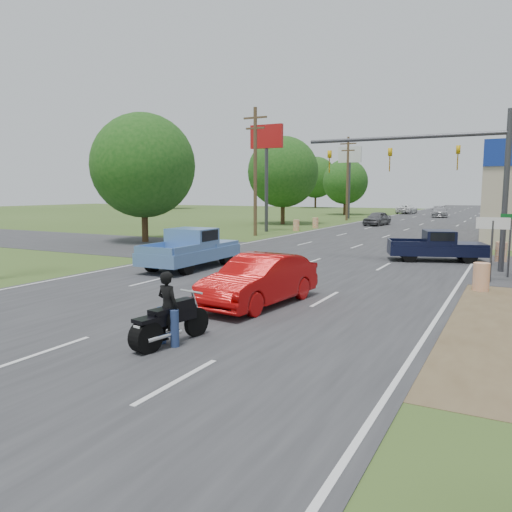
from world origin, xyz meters
The scene contains 27 objects.
ground centered at (0.00, 0.00, 0.00)m, with size 200.00×200.00×0.00m, color #3C5421.
main_road centered at (0.00, 40.00, 0.01)m, with size 15.00×180.00×0.02m, color #2D2D30.
cross_road centered at (0.00, 18.00, 0.01)m, with size 120.00×10.00×0.02m, color #2D2D30.
utility_pole_5 centered at (-9.50, 28.00, 5.32)m, with size 2.00×0.28×10.00m.
utility_pole_6 centered at (-9.50, 52.00, 5.32)m, with size 2.00×0.28×10.00m.
tree_0 centered at (-14.00, 20.00, 5.26)m, with size 7.14×7.14×8.84m.
tree_1 centered at (-13.50, 42.00, 5.57)m, with size 7.56×7.56×9.36m.
tree_2 centered at (-14.20, 66.00, 4.95)m, with size 6.72×6.72×8.32m.
tree_4 centered at (-55.00, 75.00, 6.82)m, with size 9.24×9.24×11.44m.
tree_6 centered at (-30.00, 95.00, 6.51)m, with size 8.82×8.82×10.92m.
barrel_0 centered at (8.00, 12.00, 0.50)m, with size 0.56×0.56×1.00m, color orange.
barrel_1 centered at (8.40, 20.50, 0.50)m, with size 0.56×0.56×1.00m, color orange.
barrel_2 centered at (-8.50, 34.00, 0.50)m, with size 0.56×0.56×1.00m, color orange.
barrel_3 centered at (-8.20, 38.00, 0.50)m, with size 0.56×0.56×1.00m, color orange.
pole_sign_left_near centered at (-10.50, 32.00, 7.17)m, with size 3.00×0.35×9.20m.
pole_sign_left_far centered at (-10.50, 56.00, 7.17)m, with size 3.00×0.35×9.20m.
lane_sign centered at (8.20, 14.00, 1.90)m, with size 1.20×0.08×2.52m.
street_name_sign centered at (8.80, 15.50, 1.61)m, with size 0.80×0.08×2.61m.
signal_mast centered at (5.82, 17.00, 4.80)m, with size 9.12×0.40×7.00m.
red_convertible centered at (2.06, 6.29, 0.78)m, with size 1.65×4.72×1.56m, color #A90708.
motorcycle centered at (2.08, 1.63, 0.52)m, with size 0.83×2.30×1.17m.
rider centered at (2.09, 1.69, 0.82)m, with size 0.60×0.39×1.63m, color black.
blue_pickup centered at (-4.18, 11.66, 0.93)m, with size 2.20×5.55×1.83m.
navy_pickup centered at (5.59, 19.28, 0.79)m, with size 5.05×3.23×1.56m.
distant_car_grey centered at (-3.84, 44.35, 0.72)m, with size 1.70×4.23×1.44m, color #5A5A5F.
distant_car_silver centered at (-0.50, 65.28, 0.75)m, with size 2.11×5.19×1.51m, color #A5A4A9.
distant_car_white centered at (-6.50, 73.65, 0.71)m, with size 2.34×5.08×1.41m, color white.
Camera 1 is at (9.01, -7.20, 3.52)m, focal length 35.00 mm.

